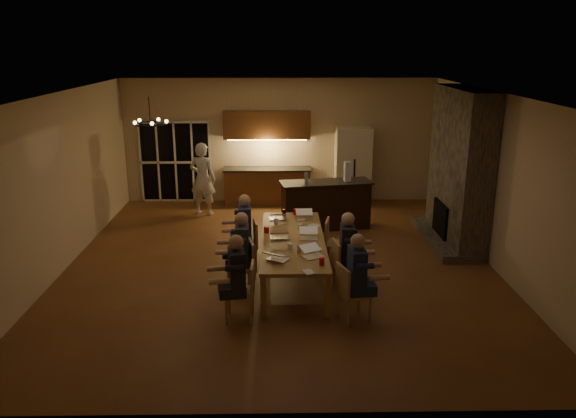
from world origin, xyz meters
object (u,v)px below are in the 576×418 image
Objects in this scene: standing_person at (203,179)px; laptop_a at (278,253)px; laptop_e at (278,213)px; mug_front at (290,246)px; chair_right_mid at (347,266)px; person_left_far at (245,230)px; redcup_far at (296,212)px; person_right_mid at (347,252)px; chair_left_mid at (240,267)px; can_cola at (284,212)px; person_right_near at (357,278)px; plate_left at (278,257)px; person_left_near at (237,279)px; mug_mid at (300,227)px; chair_right_far at (337,243)px; redcup_mid at (266,229)px; laptop_c at (279,232)px; dining_table at (293,258)px; laptop_d at (309,233)px; chair_left_far at (245,245)px; chair_right_near at (354,292)px; plate_far at (314,226)px; bar_island at (326,205)px; can_silver at (299,249)px; chandelier at (150,124)px; redcup_near at (322,261)px; plate_near at (314,250)px; person_left_mid at (242,252)px; bar_blender at (347,171)px; laptop_b at (313,251)px; bar_bottle at (306,178)px; chair_left_near at (239,292)px; mug_back at (276,221)px; refrigerator at (353,166)px.

laptop_a is at bearing 126.09° from standing_person.
laptop_e is 3.20× the size of mug_front.
chair_right_mid is at bearing 119.47° from laptop_e.
person_left_far is 11.50× the size of redcup_far.
person_right_mid is at bearing -125.53° from laptop_a.
chair_left_mid is 2.12m from can_cola.
person_right_near reaches higher than plate_left.
person_left_near reaches higher than mug_mid.
chair_right_far reaches higher than redcup_mid.
laptop_c is 2.67× the size of redcup_mid.
dining_table is 0.56m from laptop_d.
chair_right_near is at bearing 31.25° from chair_left_far.
person_left_far reaches higher than chair_right_near.
dining_table is at bearing -121.70° from plate_far.
can_cola is (-0.23, -0.03, 0.00)m from redcup_far.
bar_island is 3.37m from chair_right_mid.
can_silver reaches higher than mug_front.
chandelier reaches higher than plate_left.
redcup_far is (-0.32, 2.66, 0.00)m from redcup_near.
can_cola is at bearing 18.73° from chair_right_mid.
chair_left_far is at bearing 61.07° from person_right_mid.
mug_mid is at bearing 73.56° from plate_left.
mug_mid is 0.83× the size of redcup_near.
laptop_a is 3.20× the size of mug_front.
laptop_e is (-1.18, 2.73, 0.17)m from person_right_near.
plate_near is (-0.52, -1.16, 0.31)m from chair_right_far.
person_left_mid is at bearing 175.16° from plate_near.
bar_blender is (1.55, 3.77, 0.54)m from plate_left.
person_right_near is 4.31× the size of laptop_b.
redcup_far is (0.97, 0.89, 0.37)m from chair_left_far.
chair_left_far is 1.37m from redcup_far.
bar_bottle reaches higher than can_cola.
chandelier is at bearing -172.57° from mug_mid.
chair_left_near is (-1.67, -4.35, -0.10)m from bar_island.
plate_left is at bearing 14.78° from chair_left_far.
can_silver is at bearing 121.49° from redcup_near.
chair_left_far is 1.00× the size of chair_right_far.
mug_back is at bearing 156.71° from person_left_near.
person_left_far reaches higher than chair_right_mid.
chair_right_far is (1.76, 1.14, 0.00)m from chair_left_mid.
redcup_mid is at bearing -109.51° from bar_bottle.
plate_left is at bearing -88.76° from mug_back.
person_right_near is 13.80× the size of mug_mid.
laptop_b is 3.20× the size of mug_mid.
bar_island is at bearing 150.67° from person_left_mid.
dining_table is 3.54× the size of chair_right_far.
bar_island is at bearing -128.14° from laptop_e.
bar_island is at bearing 175.73° from bar_blender.
chair_left_mid is 0.64× the size of person_left_far.
laptop_c is (-1.91, -4.78, -0.14)m from refrigerator.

